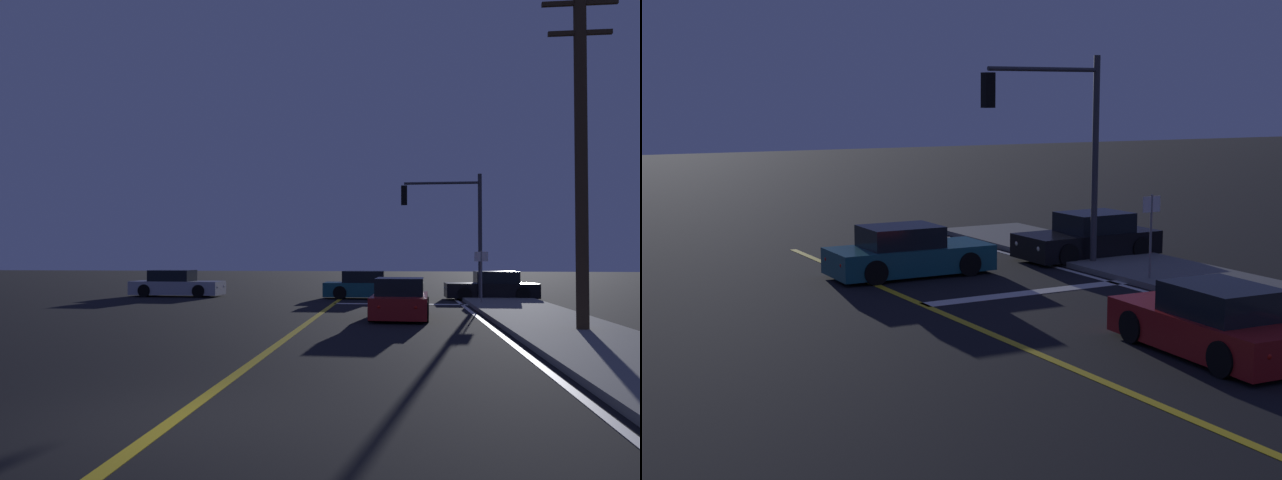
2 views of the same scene
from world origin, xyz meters
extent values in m
cube|color=gold|center=(0.00, 10.82, 0.01)|extent=(0.20, 36.78, 0.01)
cube|color=silver|center=(2.84, 20.13, 0.01)|extent=(5.67, 0.50, 0.01)
cube|color=maroon|center=(2.83, 13.87, 0.44)|extent=(1.96, 4.22, 0.68)
cube|color=black|center=(2.82, 13.62, 1.04)|extent=(1.61, 1.97, 0.60)
cylinder|color=black|center=(2.06, 15.19, 0.32)|extent=(0.25, 0.65, 0.64)
cylinder|color=black|center=(3.72, 15.11, 0.32)|extent=(0.25, 0.65, 0.64)
cylinder|color=black|center=(1.94, 12.62, 0.32)|extent=(0.25, 0.65, 0.64)
sphere|color=#FFF4CC|center=(2.37, 15.90, 0.52)|extent=(0.18, 0.18, 0.18)
sphere|color=#FFF4CC|center=(3.47, 15.85, 0.52)|extent=(0.18, 0.18, 0.18)
sphere|color=red|center=(2.19, 11.87, 0.52)|extent=(0.14, 0.14, 0.14)
cube|color=#195960|center=(1.35, 23.66, 0.44)|extent=(4.36, 1.89, 0.68)
cube|color=black|center=(1.09, 23.67, 1.04)|extent=(2.02, 1.59, 0.60)
cylinder|color=black|center=(2.71, 24.48, 0.32)|extent=(0.64, 0.23, 0.64)
cylinder|color=black|center=(2.68, 22.79, 0.32)|extent=(0.64, 0.23, 0.64)
cylinder|color=black|center=(0.02, 24.53, 0.32)|extent=(0.64, 0.23, 0.64)
cylinder|color=black|center=(-0.01, 22.84, 0.32)|extent=(0.64, 0.23, 0.64)
sphere|color=#FFF4CC|center=(3.47, 24.19, 0.52)|extent=(0.18, 0.18, 0.18)
sphere|color=#FFF4CC|center=(3.44, 23.06, 0.52)|extent=(0.18, 0.18, 0.18)
sphere|color=red|center=(-0.75, 24.26, 0.52)|extent=(0.14, 0.14, 0.14)
sphere|color=red|center=(-0.77, 23.14, 0.52)|extent=(0.14, 0.14, 0.14)
cube|color=black|center=(7.08, 23.56, 0.44)|extent=(4.25, 1.86, 0.68)
cube|color=black|center=(7.34, 23.57, 1.04)|extent=(1.97, 1.58, 0.60)
cylinder|color=black|center=(5.79, 22.70, 0.32)|extent=(0.64, 0.23, 0.64)
cylinder|color=black|center=(5.76, 24.38, 0.32)|extent=(0.64, 0.23, 0.64)
cylinder|color=black|center=(8.40, 22.74, 0.32)|extent=(0.64, 0.23, 0.64)
cylinder|color=black|center=(8.38, 24.42, 0.32)|extent=(0.64, 0.23, 0.64)
sphere|color=#FFF4CC|center=(5.04, 22.97, 0.52)|extent=(0.18, 0.18, 0.18)
sphere|color=#FFF4CC|center=(5.02, 24.09, 0.52)|extent=(0.18, 0.18, 0.18)
sphere|color=red|center=(9.15, 23.04, 0.52)|extent=(0.14, 0.14, 0.14)
sphere|color=red|center=(9.13, 24.15, 0.52)|extent=(0.14, 0.14, 0.14)
cylinder|color=#38383D|center=(6.47, 22.43, 2.91)|extent=(0.18, 0.18, 5.83)
cylinder|color=#38383D|center=(4.75, 22.43, 5.43)|extent=(3.44, 0.12, 0.12)
cube|color=black|center=(3.03, 22.43, 4.88)|extent=(0.28, 0.28, 0.90)
sphere|color=red|center=(3.03, 22.43, 5.15)|extent=(0.22, 0.22, 0.22)
sphere|color=#4C2D05|center=(3.03, 22.43, 4.88)|extent=(0.22, 0.22, 0.22)
sphere|color=#0A3814|center=(3.03, 22.43, 4.61)|extent=(0.22, 0.22, 0.22)
cylinder|color=slate|center=(6.17, 19.63, 1.14)|extent=(0.06, 0.06, 2.29)
cube|color=white|center=(6.17, 19.63, 2.04)|extent=(0.56, 0.06, 0.40)
camera|label=1|loc=(2.81, -7.82, 2.06)|focal=36.40mm
camera|label=2|loc=(-9.58, 0.87, 4.78)|focal=54.04mm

